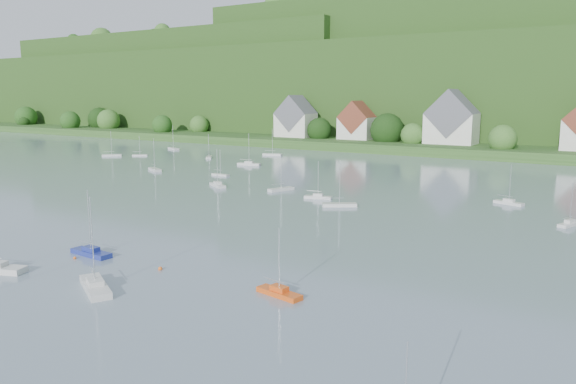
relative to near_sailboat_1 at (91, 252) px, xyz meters
The scene contains 11 objects.
far_shore_strip 155.73m from the near_sailboat_1, 91.13° to the left, with size 600.00×60.00×3.00m, color #284C1C.
forested_ridge 225.40m from the near_sailboat_1, 90.68° to the left, with size 620.00×181.22×69.89m.
village_building_0 154.32m from the near_sailboat_1, 112.14° to the left, with size 14.00×10.40×16.00m.
village_building_1 148.66m from the near_sailboat_1, 102.87° to the left, with size 12.00×9.36×14.00m.
village_building_2 144.04m from the near_sailboat_1, 89.23° to the left, with size 16.00×11.44×18.00m.
near_sailboat_1 is the anchor object (origin of this frame).
near_sailboat_4 12.90m from the near_sailboat_1, 36.84° to the right, with size 7.03×5.09×9.39m.
near_sailboat_5 26.55m from the near_sailboat_1, ahead, with size 5.13×2.28×6.70m.
mooring_buoy_2 11.08m from the near_sailboat_1, ahead, with size 0.48×0.48×0.48m, color orange.
mooring_buoy_3 2.07m from the near_sailboat_1, 103.65° to the right, with size 0.38×0.38×0.38m, color orange.
far_sailboat_cluster 74.07m from the near_sailboat_1, 89.19° to the left, with size 189.71×65.80×8.71m.
Camera 1 is at (57.28, 2.45, 19.01)m, focal length 34.59 mm.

